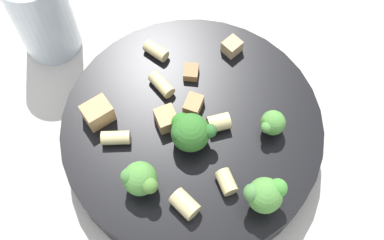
# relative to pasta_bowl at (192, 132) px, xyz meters

# --- Properties ---
(ground_plane) EXTENTS (2.00, 2.00, 0.00)m
(ground_plane) POSITION_rel_pasta_bowl_xyz_m (0.00, 0.00, -0.02)
(ground_plane) COLOR beige
(pasta_bowl) EXTENTS (0.27, 0.27, 0.04)m
(pasta_bowl) POSITION_rel_pasta_bowl_xyz_m (0.00, 0.00, 0.00)
(pasta_bowl) COLOR black
(pasta_bowl) RESTS_ON ground_plane
(broccoli_floret_0) EXTENTS (0.04, 0.03, 0.04)m
(broccoli_floret_0) POSITION_rel_pasta_bowl_xyz_m (-0.07, 0.08, 0.04)
(broccoli_floret_0) COLOR #84AD60
(broccoli_floret_0) RESTS_ON pasta_bowl
(broccoli_floret_1) EXTENTS (0.04, 0.03, 0.04)m
(broccoli_floret_1) POSITION_rel_pasta_bowl_xyz_m (0.04, 0.07, 0.04)
(broccoli_floret_1) COLOR #84AD60
(broccoli_floret_1) RESTS_ON pasta_bowl
(broccoli_floret_2) EXTENTS (0.02, 0.03, 0.03)m
(broccoli_floret_2) POSITION_rel_pasta_bowl_xyz_m (-0.08, 0.00, 0.03)
(broccoli_floret_2) COLOR #84AD60
(broccoli_floret_2) RESTS_ON pasta_bowl
(broccoli_floret_3) EXTENTS (0.04, 0.04, 0.04)m
(broccoli_floret_3) POSITION_rel_pasta_bowl_xyz_m (-0.00, 0.02, 0.04)
(broccoli_floret_3) COLOR #9EC175
(broccoli_floret_3) RESTS_ON pasta_bowl
(rigatoni_0) EXTENTS (0.03, 0.02, 0.02)m
(rigatoni_0) POSITION_rel_pasta_bowl_xyz_m (-0.03, -0.00, 0.03)
(rigatoni_0) COLOR beige
(rigatoni_0) RESTS_ON pasta_bowl
(rigatoni_1) EXTENTS (0.03, 0.03, 0.01)m
(rigatoni_1) POSITION_rel_pasta_bowl_xyz_m (0.05, -0.08, 0.02)
(rigatoni_1) COLOR beige
(rigatoni_1) RESTS_ON pasta_bowl
(rigatoni_2) EXTENTS (0.02, 0.03, 0.01)m
(rigatoni_2) POSITION_rel_pasta_bowl_xyz_m (-0.04, 0.06, 0.03)
(rigatoni_2) COLOR beige
(rigatoni_2) RESTS_ON pasta_bowl
(rigatoni_3) EXTENTS (0.03, 0.03, 0.02)m
(rigatoni_3) POSITION_rel_pasta_bowl_xyz_m (0.00, 0.09, 0.03)
(rigatoni_3) COLOR beige
(rigatoni_3) RESTS_ON pasta_bowl
(rigatoni_4) EXTENTS (0.03, 0.02, 0.01)m
(rigatoni_4) POSITION_rel_pasta_bowl_xyz_m (0.07, 0.02, 0.02)
(rigatoni_4) COLOR beige
(rigatoni_4) RESTS_ON pasta_bowl
(rigatoni_5) EXTENTS (0.03, 0.03, 0.01)m
(rigatoni_5) POSITION_rel_pasta_bowl_xyz_m (0.03, -0.04, 0.02)
(rigatoni_5) COLOR beige
(rigatoni_5) RESTS_ON pasta_bowl
(chicken_chunk_0) EXTENTS (0.02, 0.02, 0.02)m
(chicken_chunk_0) POSITION_rel_pasta_bowl_xyz_m (-0.04, -0.09, 0.03)
(chicken_chunk_0) COLOR tan
(chicken_chunk_0) RESTS_ON pasta_bowl
(chicken_chunk_1) EXTENTS (0.02, 0.02, 0.01)m
(chicken_chunk_1) POSITION_rel_pasta_bowl_xyz_m (0.01, -0.06, 0.02)
(chicken_chunk_1) COLOR #A87A4C
(chicken_chunk_1) RESTS_ON pasta_bowl
(chicken_chunk_2) EXTENTS (0.03, 0.03, 0.02)m
(chicken_chunk_2) POSITION_rel_pasta_bowl_xyz_m (0.03, 0.00, 0.03)
(chicken_chunk_2) COLOR tan
(chicken_chunk_2) RESTS_ON pasta_bowl
(chicken_chunk_3) EXTENTS (0.02, 0.02, 0.01)m
(chicken_chunk_3) POSITION_rel_pasta_bowl_xyz_m (-0.00, -0.02, 0.02)
(chicken_chunk_3) COLOR tan
(chicken_chunk_3) RESTS_ON pasta_bowl
(chicken_chunk_4) EXTENTS (0.04, 0.03, 0.02)m
(chicken_chunk_4) POSITION_rel_pasta_bowl_xyz_m (0.09, -0.00, 0.03)
(chicken_chunk_4) COLOR tan
(chicken_chunk_4) RESTS_ON pasta_bowl
(drinking_glass) EXTENTS (0.07, 0.07, 0.11)m
(drinking_glass) POSITION_rel_pasta_bowl_xyz_m (0.17, -0.12, 0.02)
(drinking_glass) COLOR silver
(drinking_glass) RESTS_ON ground_plane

